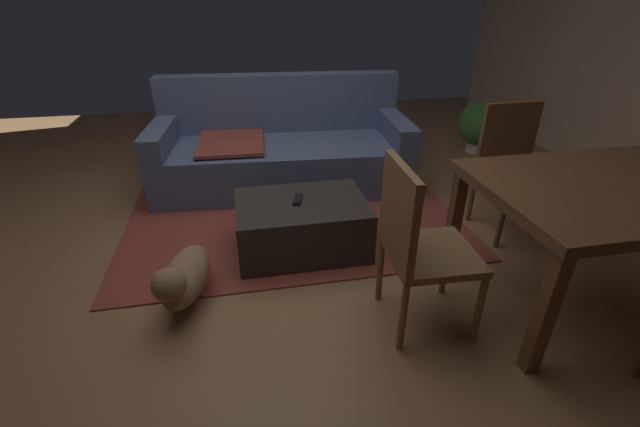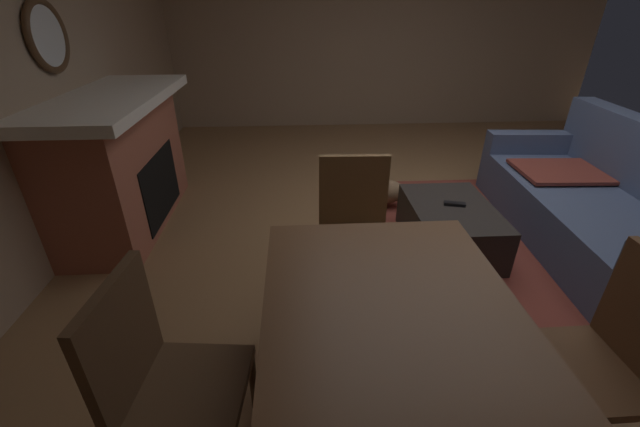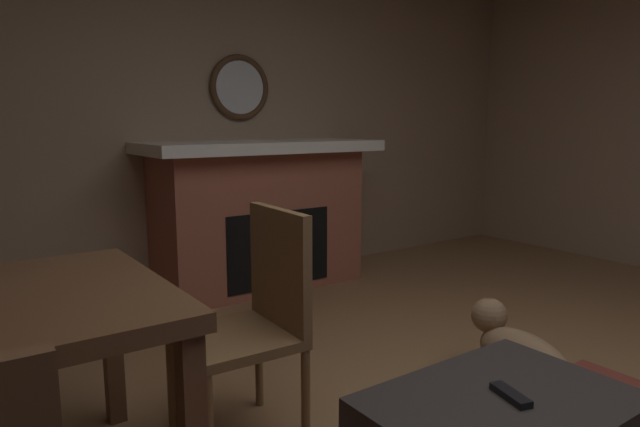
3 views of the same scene
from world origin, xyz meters
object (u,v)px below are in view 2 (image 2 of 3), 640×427
Objects in this scene: couch at (601,208)px; small_dog at (374,189)px; tv_remote at (455,204)px; dining_table at (396,338)px; dining_chair_west at (354,222)px; fireplace at (121,162)px; round_wall_mirror at (48,36)px; dining_chair_south at (160,373)px; dining_chair_north at (611,352)px; ottoman_coffee_table at (449,227)px.

small_dog is at bearing -114.21° from couch.
tv_remote is 1.83m from dining_table.
dining_chair_west reaches higher than dining_table.
fireplace is 1.01m from round_wall_mirror.
dining_table is 1.54× the size of dining_chair_south.
dining_chair_south is at bearing -28.70° from small_dog.
dining_chair_west is at bearing -45.29° from tv_remote.
tv_remote is at bearing 78.25° from fireplace.
tv_remote is 0.17× the size of dining_chair_north.
round_wall_mirror is 3.29m from ottoman_coffee_table.
round_wall_mirror is 3.16× the size of tv_remote.
tv_remote is 0.99m from dining_chair_west.
dining_table is at bearing 44.40° from round_wall_mirror.
fireplace is 2.87× the size of small_dog.
small_dog is (-2.31, 1.26, -0.33)m from dining_chair_south.
small_dog is at bearing 162.71° from dining_chair_west.
dining_chair_north is at bearing 38.45° from dining_chair_west.
dining_table is 0.90m from dining_chair_north.
couch is 1.21m from ottoman_coffee_table.
dining_chair_west is 1.42m from dining_chair_north.
dining_chair_west and dining_chair_south have the same top height.
ottoman_coffee_table is 1.61m from dining_chair_north.
dining_chair_west is at bearing -141.55° from dining_chair_north.
ottoman_coffee_table is (0.58, 2.65, -0.39)m from fireplace.
couch is 3.32m from dining_chair_south.
couch is at bearing 104.41° from tv_remote.
round_wall_mirror is 0.54× the size of dining_chair_south.
dining_chair_west is (0.46, -0.84, 0.34)m from ottoman_coffee_table.
dining_chair_north is (1.57, -1.16, 0.20)m from couch.
couch is (0.58, 3.86, -0.25)m from fireplace.
couch is 1.19m from tv_remote.
couch is at bearing 65.79° from small_dog.
dining_chair_west is (1.03, 1.82, -0.05)m from fireplace.
small_dog is at bearing 94.49° from fireplace.
dining_chair_north is at bearing -36.48° from couch.
couch reaches higher than dining_chair_south.
dining_chair_south is at bearing -38.89° from dining_chair_west.
fireplace is at bearing -86.35° from tv_remote.
dining_chair_south is at bearing -47.86° from ottoman_coffee_table.
round_wall_mirror is 0.54× the size of dining_chair_west.
tv_remote is 1.59m from dining_chair_north.
dining_table is 1.54× the size of dining_chair_west.
dining_chair_north is (1.11, 0.88, 0.00)m from dining_chair_west.
round_wall_mirror is 2.66m from dining_chair_south.
dining_chair_south is 1.00× the size of dining_chair_north.
fireplace reaches higher than ottoman_coffee_table.
dining_chair_west is (1.03, 2.10, -1.01)m from round_wall_mirror.
dining_chair_south and dining_chair_north have the same top height.
small_dog is at bearing 93.97° from round_wall_mirror.
couch is 2.49× the size of dining_chair_south.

